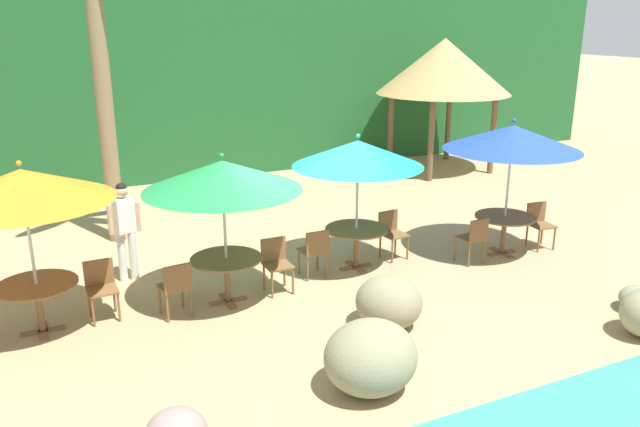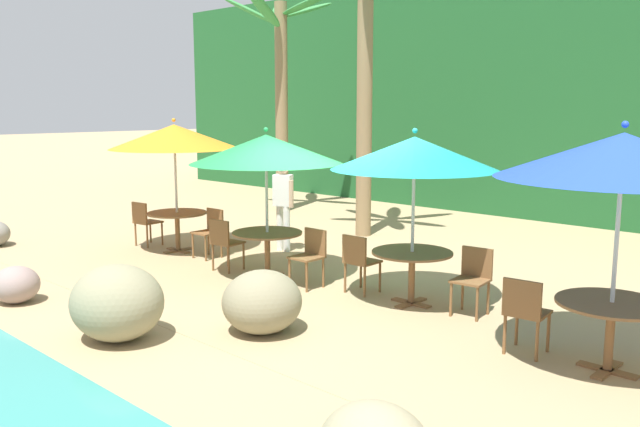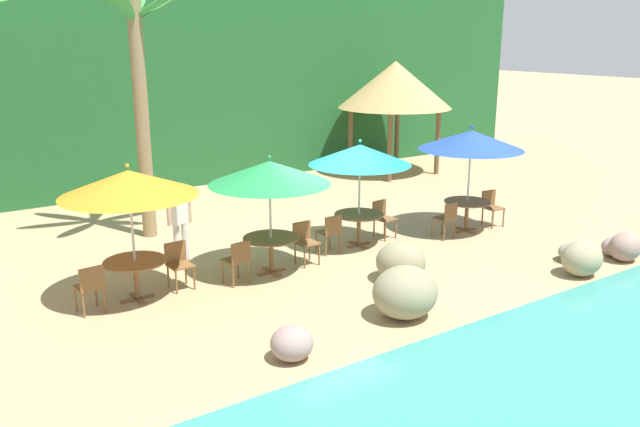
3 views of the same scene
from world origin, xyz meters
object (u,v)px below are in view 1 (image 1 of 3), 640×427
object	(u,v)px
dining_table_teal	(356,235)
chair_blue_inland	(474,237)
chair_orange_seaward	(101,285)
chair_teal_seaward	(391,231)
chair_green_seaward	(276,261)
waiter_in_white	(125,225)
palm_tree_second	(97,36)
umbrella_blue	(512,138)
umbrella_orange	(22,186)
chair_green_inland	(176,286)
umbrella_green	(222,175)
chair_blue_seaward	(539,222)
dining_table_orange	(37,292)
dining_table_blue	(505,222)
dining_table_green	(227,265)
palapa_hut	(444,67)
chair_teal_inland	(315,250)
umbrella_teal	(358,153)

from	to	relation	value
dining_table_teal	chair_blue_inland	size ratio (longest dim) A/B	1.26
chair_orange_seaward	chair_teal_seaward	distance (m)	5.14
chair_orange_seaward	chair_green_seaward	xyz separation A→B (m)	(2.67, -0.19, 0.00)
chair_blue_inland	waiter_in_white	distance (m)	6.04
chair_teal_seaward	palm_tree_second	world-z (taller)	palm_tree_second
chair_blue_inland	umbrella_blue	bearing A→B (deg)	11.90
umbrella_orange	chair_green_inland	world-z (taller)	umbrella_orange
dining_table_teal	waiter_in_white	bearing A→B (deg)	162.95
dining_table_teal	chair_teal_seaward	size ratio (longest dim) A/B	1.26
umbrella_green	chair_green_seaward	distance (m)	1.74
umbrella_blue	waiter_in_white	bearing A→B (deg)	165.52
chair_blue_seaward	dining_table_orange	bearing A→B (deg)	177.97
chair_teal_seaward	dining_table_blue	size ratio (longest dim) A/B	0.79
dining_table_green	chair_green_seaward	bearing A→B (deg)	6.51
dining_table_blue	palapa_hut	xyz separation A→B (m)	(3.01, 6.27, 2.33)
chair_green_inland	palapa_hut	world-z (taller)	palapa_hut
umbrella_orange	chair_teal_inland	distance (m)	4.59
chair_teal_seaward	palapa_hut	bearing A→B (deg)	47.87
dining_table_orange	chair_orange_seaward	world-z (taller)	chair_orange_seaward
chair_green_seaward	chair_green_inland	bearing A→B (deg)	-170.04
chair_orange_seaward	palapa_hut	bearing A→B (deg)	29.92
chair_green_inland	umbrella_blue	world-z (taller)	umbrella_blue
chair_green_inland	umbrella_blue	bearing A→B (deg)	0.42
chair_green_seaward	waiter_in_white	distance (m)	2.59
dining_table_blue	waiter_in_white	bearing A→B (deg)	165.52
palapa_hut	dining_table_teal	bearing A→B (deg)	-135.57
chair_orange_seaward	dining_table_teal	size ratio (longest dim) A/B	0.79
chair_green_seaward	umbrella_blue	distance (m)	4.78
dining_table_teal	palapa_hut	world-z (taller)	palapa_hut
chair_teal_seaward	palapa_hut	world-z (taller)	palapa_hut
umbrella_orange	dining_table_orange	bearing A→B (deg)	0.00
dining_table_blue	chair_blue_seaward	world-z (taller)	chair_blue_seaward
palapa_hut	waiter_in_white	size ratio (longest dim) A/B	2.23
chair_green_seaward	dining_table_teal	xyz separation A→B (m)	(1.63, 0.30, 0.10)
palapa_hut	chair_blue_inland	bearing A→B (deg)	-120.79
umbrella_green	chair_green_inland	bearing A→B (deg)	-166.59
umbrella_green	chair_teal_seaward	xyz separation A→B (m)	(3.31, 0.59, -1.52)
waiter_in_white	umbrella_teal	bearing A→B (deg)	-17.05
umbrella_teal	palapa_hut	bearing A→B (deg)	44.43
umbrella_orange	chair_teal_inland	bearing A→B (deg)	1.69
dining_table_green	dining_table_teal	world-z (taller)	same
umbrella_teal	chair_teal_inland	size ratio (longest dim) A/B	2.76
dining_table_orange	chair_teal_seaward	world-z (taller)	chair_teal_seaward
chair_teal_seaward	dining_table_green	bearing A→B (deg)	-169.94
dining_table_teal	chair_blue_seaward	xyz separation A→B (m)	(3.69, -0.54, -0.10)
chair_teal_seaward	waiter_in_white	size ratio (longest dim) A/B	0.51
chair_orange_seaward	umbrella_green	world-z (taller)	umbrella_green
umbrella_blue	palm_tree_second	world-z (taller)	palm_tree_second
umbrella_green	chair_teal_inland	xyz separation A→B (m)	(1.63, 0.29, -1.52)
dining_table_teal	chair_blue_seaward	world-z (taller)	chair_blue_seaward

